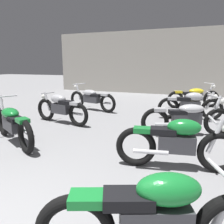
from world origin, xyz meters
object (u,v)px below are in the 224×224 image
motorcycle_left_row_2 (61,108)px  motorcycle_right_row_0 (156,218)px  motorcycle_right_row_1 (177,142)px  motorcycle_right_row_4 (194,96)px  motorcycle_right_row_3 (190,105)px  motorcycle_left_row_3 (91,98)px  motorcycle_right_row_2 (187,117)px  motorcycle_left_row_1 (12,123)px

motorcycle_left_row_2 → motorcycle_right_row_0: (3.44, -3.70, 0.00)m
motorcycle_right_row_1 → motorcycle_right_row_4: 5.74m
motorcycle_right_row_0 → motorcycle_right_row_3: bearing=89.9°
motorcycle_right_row_0 → motorcycle_left_row_3: bearing=121.3°
motorcycle_left_row_2 → motorcycle_right_row_2: 3.46m
motorcycle_left_row_1 → motorcycle_right_row_0: (3.44, -1.89, 0.01)m
motorcycle_left_row_3 → motorcycle_left_row_1: bearing=-89.4°
motorcycle_left_row_2 → motorcycle_right_row_3: same height
motorcycle_left_row_2 → motorcycle_right_row_4: (3.49, 3.96, -0.01)m
motorcycle_right_row_0 → motorcycle_left_row_1: bearing=151.2°
motorcycle_left_row_3 → motorcycle_right_row_2: size_ratio=1.04×
motorcycle_left_row_2 → motorcycle_right_row_1: size_ratio=1.00×
motorcycle_right_row_2 → motorcycle_right_row_3: (-0.00, 1.75, 0.01)m
motorcycle_left_row_1 → motorcycle_right_row_3: size_ratio=1.01×
motorcycle_left_row_3 → motorcycle_right_row_2: same height
motorcycle_right_row_4 → motorcycle_left_row_1: bearing=-121.2°
motorcycle_left_row_2 → motorcycle_right_row_0: same height
motorcycle_right_row_3 → motorcycle_right_row_4: (0.03, 2.08, -0.01)m
motorcycle_left_row_1 → motorcycle_right_row_2: bearing=29.3°
motorcycle_left_row_2 → motorcycle_right_row_1: (3.42, -1.78, 0.00)m
motorcycle_left_row_2 → motorcycle_right_row_2: motorcycle_right_row_2 is taller
motorcycle_right_row_2 → motorcycle_left_row_3: bearing=151.7°
motorcycle_right_row_2 → motorcycle_right_row_4: (0.03, 3.83, 0.00)m
motorcycle_left_row_1 → motorcycle_left_row_2: bearing=90.1°
motorcycle_left_row_3 → motorcycle_right_row_1: 5.14m
motorcycle_right_row_2 → motorcycle_right_row_0: bearing=-90.3°
motorcycle_right_row_2 → motorcycle_right_row_4: 3.83m
motorcycle_left_row_1 → motorcycle_right_row_0: 3.93m
motorcycle_left_row_2 → motorcycle_right_row_0: size_ratio=1.05×
motorcycle_right_row_4 → motorcycle_left_row_3: bearing=-151.2°
motorcycle_left_row_1 → motorcycle_left_row_3: 3.83m
motorcycle_left_row_3 → motorcycle_right_row_4: same height
motorcycle_right_row_1 → motorcycle_right_row_3: size_ratio=1.00×
motorcycle_right_row_0 → motorcycle_right_row_2: motorcycle_right_row_2 is taller
motorcycle_right_row_3 → motorcycle_right_row_2: bearing=-89.9°
motorcycle_right_row_2 → motorcycle_right_row_4: same height
motorcycle_left_row_2 → motorcycle_right_row_3: (3.46, 1.88, 0.00)m
motorcycle_right_row_0 → motorcycle_right_row_1: 1.92m
motorcycle_right_row_3 → motorcycle_right_row_4: bearing=89.1°
motorcycle_right_row_2 → motorcycle_right_row_1: bearing=-91.2°
motorcycle_left_row_2 → motorcycle_right_row_1: same height
motorcycle_left_row_3 → motorcycle_right_row_1: (3.46, -3.80, 0.01)m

